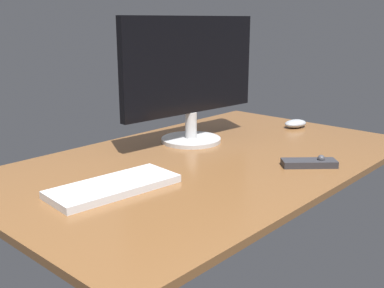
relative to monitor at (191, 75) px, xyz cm
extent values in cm
cube|color=brown|center=(-11.38, -18.40, -25.27)|extent=(140.00, 84.00, 2.00)
cylinder|color=silver|center=(0.00, 0.00, -23.57)|extent=(21.72, 21.72, 1.40)
cylinder|color=silver|center=(0.00, 0.00, -18.08)|extent=(4.19, 4.19, 9.57)
cube|color=black|center=(0.00, 0.00, 3.42)|extent=(59.15, 7.76, 33.43)
cube|color=silver|center=(-50.06, -18.84, -23.28)|extent=(35.49, 17.46, 1.97)
ellipsoid|color=#999EA5|center=(46.01, -16.44, -22.66)|extent=(11.57, 8.85, 3.22)
cube|color=#2D2D33|center=(2.53, -46.33, -23.26)|extent=(15.46, 15.64, 2.02)
sphere|color=#3F3F44|center=(5.05, -48.91, -21.85)|extent=(2.28, 2.28, 2.28)
camera|label=1|loc=(-119.99, -109.77, 18.88)|focal=43.08mm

